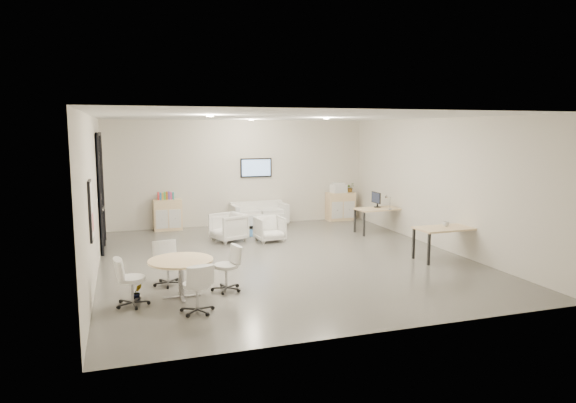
{
  "coord_description": "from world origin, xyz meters",
  "views": [
    {
      "loc": [
        -3.44,
        -10.85,
        2.93
      ],
      "look_at": [
        0.22,
        0.4,
        1.26
      ],
      "focal_mm": 32.0,
      "sensor_mm": 36.0,
      "label": 1
    }
  ],
  "objects_px": {
    "loveseat": "(258,215)",
    "armchair_left": "(228,226)",
    "desk_front": "(447,231)",
    "armchair_right": "(270,228)",
    "desk_rear": "(380,211)",
    "round_table": "(181,264)",
    "sideboard_left": "(168,215)",
    "sideboard_right": "(341,206)"
  },
  "relations": [
    {
      "from": "loveseat",
      "to": "armchair_left",
      "type": "relative_size",
      "value": 2.1
    },
    {
      "from": "desk_front",
      "to": "armchair_left",
      "type": "bearing_deg",
      "value": 139.97
    },
    {
      "from": "loveseat",
      "to": "desk_front",
      "type": "xyz_separation_m",
      "value": [
        3.01,
        -5.26,
        0.33
      ]
    },
    {
      "from": "armchair_right",
      "to": "desk_front",
      "type": "relative_size",
      "value": 0.5
    },
    {
      "from": "armchair_right",
      "to": "desk_rear",
      "type": "distance_m",
      "value": 3.29
    },
    {
      "from": "armchair_right",
      "to": "round_table",
      "type": "distance_m",
      "value": 4.8
    },
    {
      "from": "desk_rear",
      "to": "round_table",
      "type": "distance_m",
      "value": 7.23
    },
    {
      "from": "desk_rear",
      "to": "round_table",
      "type": "bearing_deg",
      "value": -151.39
    },
    {
      "from": "loveseat",
      "to": "desk_front",
      "type": "bearing_deg",
      "value": -63.07
    },
    {
      "from": "sideboard_left",
      "to": "loveseat",
      "type": "height_order",
      "value": "sideboard_left"
    },
    {
      "from": "armchair_right",
      "to": "desk_rear",
      "type": "xyz_separation_m",
      "value": [
        3.27,
        0.09,
        0.28
      ]
    },
    {
      "from": "sideboard_left",
      "to": "loveseat",
      "type": "bearing_deg",
      "value": -3.96
    },
    {
      "from": "sideboard_left",
      "to": "desk_front",
      "type": "xyz_separation_m",
      "value": [
        5.69,
        -5.45,
        0.22
      ]
    },
    {
      "from": "armchair_left",
      "to": "armchair_right",
      "type": "distance_m",
      "value": 1.09
    },
    {
      "from": "loveseat",
      "to": "desk_rear",
      "type": "height_order",
      "value": "loveseat"
    },
    {
      "from": "loveseat",
      "to": "sideboard_right",
      "type": "bearing_deg",
      "value": 0.8
    },
    {
      "from": "desk_front",
      "to": "armchair_right",
      "type": "bearing_deg",
      "value": 135.17
    },
    {
      "from": "desk_rear",
      "to": "desk_front",
      "type": "xyz_separation_m",
      "value": [
        -0.01,
        -3.18,
        0.03
      ]
    },
    {
      "from": "loveseat",
      "to": "armchair_right",
      "type": "bearing_deg",
      "value": -99.72
    },
    {
      "from": "desk_rear",
      "to": "round_table",
      "type": "xyz_separation_m",
      "value": [
        -6.01,
        -4.02,
        -0.04
      ]
    },
    {
      "from": "desk_rear",
      "to": "sideboard_left",
      "type": "bearing_deg",
      "value": 153.11
    },
    {
      "from": "sideboard_right",
      "to": "desk_rear",
      "type": "bearing_deg",
      "value": -84.6
    },
    {
      "from": "armchair_left",
      "to": "desk_rear",
      "type": "relative_size",
      "value": 0.57
    },
    {
      "from": "sideboard_left",
      "to": "sideboard_right",
      "type": "bearing_deg",
      "value": -0.1
    },
    {
      "from": "sideboard_right",
      "to": "loveseat",
      "type": "relative_size",
      "value": 0.53
    },
    {
      "from": "loveseat",
      "to": "armchair_left",
      "type": "distance_m",
      "value": 2.24
    },
    {
      "from": "armchair_left",
      "to": "sideboard_left",
      "type": "bearing_deg",
      "value": -165.71
    },
    {
      "from": "armchair_left",
      "to": "round_table",
      "type": "bearing_deg",
      "value": -41.99
    },
    {
      "from": "armchair_right",
      "to": "round_table",
      "type": "bearing_deg",
      "value": -129.87
    },
    {
      "from": "armchair_left",
      "to": "round_table",
      "type": "xyz_separation_m",
      "value": [
        -1.7,
        -4.28,
        0.19
      ]
    },
    {
      "from": "loveseat",
      "to": "armchair_right",
      "type": "distance_m",
      "value": 2.18
    },
    {
      "from": "armchair_left",
      "to": "desk_front",
      "type": "distance_m",
      "value": 5.51
    },
    {
      "from": "armchair_left",
      "to": "armchair_right",
      "type": "bearing_deg",
      "value": 51.32
    },
    {
      "from": "sideboard_left",
      "to": "armchair_left",
      "type": "relative_size",
      "value": 1.12
    },
    {
      "from": "sideboard_left",
      "to": "round_table",
      "type": "height_order",
      "value": "sideboard_left"
    },
    {
      "from": "sideboard_right",
      "to": "round_table",
      "type": "distance_m",
      "value": 8.55
    },
    {
      "from": "sideboard_left",
      "to": "sideboard_right",
      "type": "height_order",
      "value": "same"
    },
    {
      "from": "sideboard_right",
      "to": "sideboard_left",
      "type": "bearing_deg",
      "value": 179.9
    },
    {
      "from": "loveseat",
      "to": "desk_front",
      "type": "height_order",
      "value": "desk_front"
    },
    {
      "from": "desk_rear",
      "to": "loveseat",
      "type": "bearing_deg",
      "value": 140.15
    },
    {
      "from": "sideboard_right",
      "to": "armchair_right",
      "type": "bearing_deg",
      "value": -142.55
    },
    {
      "from": "desk_rear",
      "to": "round_table",
      "type": "relative_size",
      "value": 1.27
    }
  ]
}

